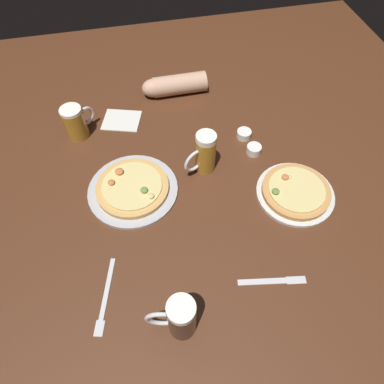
{
  "coord_description": "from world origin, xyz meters",
  "views": [
    {
      "loc": [
        -0.15,
        -0.68,
        1.0
      ],
      "look_at": [
        0.0,
        0.0,
        0.02
      ],
      "focal_mm": 31.71,
      "sensor_mm": 36.0,
      "label": 1
    }
  ],
  "objects_px": {
    "ramekin_butter": "(244,134)",
    "napkin_folded": "(122,120)",
    "fork_left": "(105,297)",
    "diner_arm": "(173,85)",
    "pizza_plate_far": "(133,188)",
    "beer_mug_dark": "(180,318)",
    "beer_mug_amber": "(204,153)",
    "beer_mug_pale": "(76,122)",
    "knife_right": "(273,281)",
    "ramekin_sauce": "(254,150)",
    "pizza_plate_near": "(295,192)"
  },
  "relations": [
    {
      "from": "beer_mug_dark",
      "to": "ramekin_butter",
      "type": "distance_m",
      "value": 0.78
    },
    {
      "from": "ramekin_butter",
      "to": "ramekin_sauce",
      "type": "bearing_deg",
      "value": -82.91
    },
    {
      "from": "beer_mug_pale",
      "to": "knife_right",
      "type": "xyz_separation_m",
      "value": [
        0.55,
        -0.76,
        -0.06
      ]
    },
    {
      "from": "beer_mug_dark",
      "to": "diner_arm",
      "type": "height_order",
      "value": "beer_mug_dark"
    },
    {
      "from": "beer_mug_dark",
      "to": "knife_right",
      "type": "height_order",
      "value": "beer_mug_dark"
    },
    {
      "from": "beer_mug_amber",
      "to": "fork_left",
      "type": "height_order",
      "value": "beer_mug_amber"
    },
    {
      "from": "ramekin_sauce",
      "to": "fork_left",
      "type": "height_order",
      "value": "ramekin_sauce"
    },
    {
      "from": "ramekin_butter",
      "to": "knife_right",
      "type": "bearing_deg",
      "value": -99.36
    },
    {
      "from": "pizza_plate_near",
      "to": "fork_left",
      "type": "distance_m",
      "value": 0.73
    },
    {
      "from": "pizza_plate_far",
      "to": "beer_mug_dark",
      "type": "height_order",
      "value": "beer_mug_dark"
    },
    {
      "from": "beer_mug_dark",
      "to": "napkin_folded",
      "type": "relative_size",
      "value": 1.15
    },
    {
      "from": "pizza_plate_near",
      "to": "ramekin_butter",
      "type": "height_order",
      "value": "pizza_plate_near"
    },
    {
      "from": "diner_arm",
      "to": "beer_mug_pale",
      "type": "bearing_deg",
      "value": -157.62
    },
    {
      "from": "napkin_folded",
      "to": "fork_left",
      "type": "xyz_separation_m",
      "value": [
        -0.12,
        -0.74,
        -0.0
      ]
    },
    {
      "from": "pizza_plate_far",
      "to": "fork_left",
      "type": "height_order",
      "value": "pizza_plate_far"
    },
    {
      "from": "beer_mug_pale",
      "to": "napkin_folded",
      "type": "xyz_separation_m",
      "value": [
        0.17,
        0.04,
        -0.06
      ]
    },
    {
      "from": "beer_mug_amber",
      "to": "diner_arm",
      "type": "bearing_deg",
      "value": 93.92
    },
    {
      "from": "pizza_plate_near",
      "to": "beer_mug_amber",
      "type": "xyz_separation_m",
      "value": [
        -0.29,
        0.19,
        0.07
      ]
    },
    {
      "from": "napkin_folded",
      "to": "fork_left",
      "type": "bearing_deg",
      "value": -99.34
    },
    {
      "from": "napkin_folded",
      "to": "diner_arm",
      "type": "xyz_separation_m",
      "value": [
        0.25,
        0.13,
        0.04
      ]
    },
    {
      "from": "pizza_plate_near",
      "to": "beer_mug_pale",
      "type": "xyz_separation_m",
      "value": [
        -0.74,
        0.47,
        0.05
      ]
    },
    {
      "from": "beer_mug_dark",
      "to": "fork_left",
      "type": "height_order",
      "value": "beer_mug_dark"
    },
    {
      "from": "beer_mug_amber",
      "to": "diner_arm",
      "type": "distance_m",
      "value": 0.46
    },
    {
      "from": "pizza_plate_near",
      "to": "ramekin_butter",
      "type": "distance_m",
      "value": 0.33
    },
    {
      "from": "ramekin_butter",
      "to": "napkin_folded",
      "type": "distance_m",
      "value": 0.52
    },
    {
      "from": "pizza_plate_far",
      "to": "ramekin_butter",
      "type": "xyz_separation_m",
      "value": [
        0.47,
        0.17,
        -0.0
      ]
    },
    {
      "from": "ramekin_butter",
      "to": "diner_arm",
      "type": "height_order",
      "value": "diner_arm"
    },
    {
      "from": "ramekin_sauce",
      "to": "napkin_folded",
      "type": "distance_m",
      "value": 0.57
    },
    {
      "from": "pizza_plate_far",
      "to": "beer_mug_dark",
      "type": "relative_size",
      "value": 1.84
    },
    {
      "from": "beer_mug_amber",
      "to": "ramekin_sauce",
      "type": "relative_size",
      "value": 2.98
    },
    {
      "from": "knife_right",
      "to": "pizza_plate_far",
      "type": "bearing_deg",
      "value": 130.93
    },
    {
      "from": "beer_mug_dark",
      "to": "beer_mug_amber",
      "type": "bearing_deg",
      "value": 69.86
    },
    {
      "from": "ramekin_sauce",
      "to": "ramekin_butter",
      "type": "bearing_deg",
      "value": 97.09
    },
    {
      "from": "beer_mug_amber",
      "to": "ramekin_butter",
      "type": "xyz_separation_m",
      "value": [
        0.2,
        0.12,
        -0.07
      ]
    },
    {
      "from": "beer_mug_amber",
      "to": "knife_right",
      "type": "relative_size",
      "value": 0.81
    },
    {
      "from": "pizza_plate_near",
      "to": "diner_arm",
      "type": "relative_size",
      "value": 0.96
    },
    {
      "from": "pizza_plate_far",
      "to": "ramekin_sauce",
      "type": "xyz_separation_m",
      "value": [
        0.48,
        0.08,
        0.0
      ]
    },
    {
      "from": "fork_left",
      "to": "ramekin_butter",
      "type": "bearing_deg",
      "value": 42.11
    },
    {
      "from": "pizza_plate_near",
      "to": "ramekin_sauce",
      "type": "bearing_deg",
      "value": 109.68
    },
    {
      "from": "beer_mug_amber",
      "to": "diner_arm",
      "type": "relative_size",
      "value": 0.59
    },
    {
      "from": "pizza_plate_near",
      "to": "knife_right",
      "type": "height_order",
      "value": "pizza_plate_near"
    },
    {
      "from": "ramekin_sauce",
      "to": "napkin_folded",
      "type": "height_order",
      "value": "ramekin_sauce"
    },
    {
      "from": "pizza_plate_near",
      "to": "napkin_folded",
      "type": "bearing_deg",
      "value": 137.62
    },
    {
      "from": "ramekin_butter",
      "to": "pizza_plate_near",
      "type": "bearing_deg",
      "value": -73.79
    },
    {
      "from": "napkin_folded",
      "to": "beer_mug_amber",
      "type": "bearing_deg",
      "value": -49.61
    },
    {
      "from": "ramekin_sauce",
      "to": "diner_arm",
      "type": "distance_m",
      "value": 0.49
    },
    {
      "from": "ramekin_butter",
      "to": "diner_arm",
      "type": "bearing_deg",
      "value": 124.55
    },
    {
      "from": "pizza_plate_far",
      "to": "beer_mug_dark",
      "type": "bearing_deg",
      "value": -81.47
    },
    {
      "from": "pizza_plate_far",
      "to": "beer_mug_amber",
      "type": "bearing_deg",
      "value": 10.0
    },
    {
      "from": "beer_mug_pale",
      "to": "knife_right",
      "type": "bearing_deg",
      "value": -54.09
    }
  ]
}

